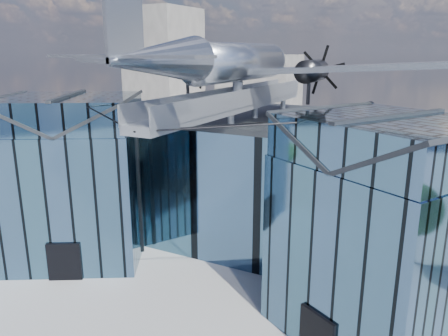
% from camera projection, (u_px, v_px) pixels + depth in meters
% --- Properties ---
extents(ground_plane, '(120.00, 120.00, 0.00)m').
position_uv_depth(ground_plane, '(210.00, 279.00, 29.14)').
color(ground_plane, gray).
extents(museum, '(32.88, 24.50, 17.60)m').
position_uv_depth(museum, '(248.00, 178.00, 32.68)').
color(museum, '#3E617E').
rests_on(museum, ground).
extents(bg_towers, '(77.00, 24.50, 26.00)m').
position_uv_depth(bg_towers, '(373.00, 81.00, 69.11)').
color(bg_towers, gray).
rests_on(bg_towers, ground).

